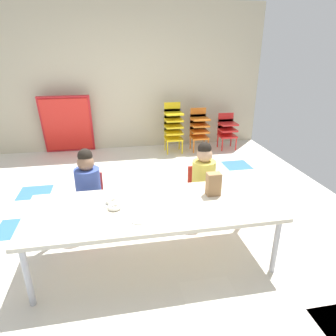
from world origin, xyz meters
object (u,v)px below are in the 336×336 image
kid_chair_yellow_stack (173,125)px  craft_table (154,210)px  kid_chair_orange_stack (199,127)px  folded_activity_table (67,125)px  seated_child_near_camera (88,183)px  paper_bag_brown (213,184)px  paper_plate_near_edge (112,203)px  seated_child_middle_seat (203,174)px  paper_plate_center_table (140,218)px  donut_powdered_loose (115,207)px  kid_chair_red_stack (227,129)px  donut_powdered_on_plate (112,201)px

kid_chair_yellow_stack → craft_table: bearing=-104.7°
kid_chair_orange_stack → folded_activity_table: bearing=173.3°
seated_child_near_camera → paper_bag_brown: seated_child_near_camera is taller
kid_chair_yellow_stack → folded_activity_table: folded_activity_table is taller
paper_plate_near_edge → seated_child_near_camera: bearing=114.9°
seated_child_middle_seat → paper_plate_center_table: 1.15m
donut_powdered_loose → paper_plate_near_edge: bearing=100.0°
paper_bag_brown → kid_chair_red_stack: bearing=66.4°
craft_table → seated_child_middle_seat: size_ratio=2.38×
kid_chair_red_stack → donut_powdered_loose: 3.76m
craft_table → kid_chair_yellow_stack: size_ratio=2.37×
kid_chair_red_stack → paper_plate_center_table: 3.82m
paper_plate_near_edge → seated_child_middle_seat: bearing=27.8°
kid_chair_red_stack → folded_activity_table: folded_activity_table is taller
kid_chair_orange_stack → paper_bag_brown: (-0.72, -2.94, 0.22)m
paper_plate_center_table → donut_powdered_loose: donut_powdered_loose is taller
kid_chair_red_stack → paper_plate_near_edge: 3.70m
craft_table → paper_plate_near_edge: bearing=161.9°
craft_table → seated_child_middle_seat: (0.65, 0.65, 0.02)m
paper_plate_near_edge → kid_chair_red_stack: bearing=52.9°
craft_table → folded_activity_table: (-1.13, 3.35, 0.01)m
craft_table → paper_plate_near_edge: (-0.35, 0.12, 0.04)m
kid_chair_yellow_stack → kid_chair_red_stack: bearing=-0.0°
kid_chair_orange_stack → kid_chair_red_stack: size_ratio=1.18×
seated_child_middle_seat → kid_chair_red_stack: bearing=63.2°
seated_child_middle_seat → donut_powdered_loose: size_ratio=7.75×
craft_table → paper_plate_center_table: size_ratio=12.12×
kid_chair_yellow_stack → kid_chair_orange_stack: kid_chair_yellow_stack is taller
paper_plate_center_table → donut_powdered_loose: bearing=134.2°
kid_chair_yellow_stack → seated_child_near_camera: bearing=-120.2°
paper_plate_near_edge → donut_powdered_on_plate: 0.02m
donut_powdered_on_plate → paper_bag_brown: bearing=0.1°
paper_bag_brown → paper_plate_near_edge: paper_bag_brown is taller
paper_plate_near_edge → donut_powdered_on_plate: bearing=0.0°
donut_powdered_on_plate → donut_powdered_loose: (0.02, -0.10, -0.01)m
kid_chair_orange_stack → folded_activity_table: size_ratio=0.74×
kid_chair_yellow_stack → paper_plate_near_edge: size_ratio=5.11×
kid_chair_orange_stack → paper_plate_near_edge: kid_chair_orange_stack is taller
kid_chair_red_stack → paper_bag_brown: size_ratio=3.09×
seated_child_near_camera → craft_table: bearing=-47.1°
seated_child_near_camera → kid_chair_yellow_stack: 2.79m
paper_plate_near_edge → donut_powdered_loose: (0.02, -0.10, 0.01)m
craft_table → kid_chair_yellow_stack: (0.80, 3.06, -0.01)m
kid_chair_yellow_stack → paper_plate_center_table: (-0.95, -3.24, 0.06)m
craft_table → donut_powdered_loose: size_ratio=18.43×
seated_child_near_camera → kid_chair_red_stack: bearing=44.3°
seated_child_near_camera → paper_plate_center_table: size_ratio=5.10×
donut_powdered_on_plate → kid_chair_yellow_stack: bearing=68.5°
kid_chair_orange_stack → paper_plate_center_table: size_ratio=4.44×
kid_chair_yellow_stack → folded_activity_table: (-1.93, 0.29, 0.02)m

